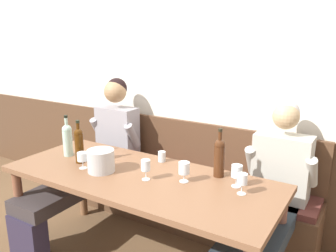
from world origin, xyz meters
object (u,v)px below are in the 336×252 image
(dining_table, at_px, (139,186))
(wine_bottle_green_tall, at_px, (67,139))
(wall_bench, at_px, (186,196))
(wine_bottle_clear_water, at_px, (79,144))
(wine_glass_near_bucket, at_px, (242,180))
(wine_glass_left_end, at_px, (82,157))
(wine_glass_center_rear, at_px, (146,166))
(ice_bucket, at_px, (101,161))
(person_left_seat, at_px, (94,156))
(wine_bottle_amber_mid, at_px, (219,156))
(person_center_left_seat, at_px, (266,204))
(wine_glass_mid_left, at_px, (237,172))
(water_tumbler_center, at_px, (162,157))
(wine_glass_center_front, at_px, (184,169))

(dining_table, bearing_deg, wine_bottle_green_tall, 177.78)
(wall_bench, distance_m, wine_bottle_clear_water, 1.11)
(wine_glass_near_bucket, distance_m, wine_glass_left_end, 1.19)
(wine_bottle_clear_water, xyz_separation_m, wine_glass_center_rear, (0.63, -0.00, -0.05))
(ice_bucket, xyz_separation_m, wine_glass_center_rear, (0.37, 0.05, 0.02))
(ice_bucket, relative_size, wine_bottle_clear_water, 0.58)
(person_left_seat, height_order, wine_bottle_clear_water, person_left_seat)
(wine_bottle_amber_mid, relative_size, wine_glass_center_rear, 2.42)
(person_center_left_seat, relative_size, wine_glass_center_rear, 8.81)
(person_left_seat, bearing_deg, wine_glass_mid_left, -6.44)
(dining_table, relative_size, wine_bottle_amber_mid, 5.73)
(wine_bottle_clear_water, distance_m, water_tumbler_center, 0.65)
(dining_table, xyz_separation_m, wine_glass_left_end, (-0.44, -0.11, 0.17))
(ice_bucket, height_order, water_tumbler_center, ice_bucket)
(wine_glass_mid_left, bearing_deg, wine_glass_center_rear, -158.94)
(wine_glass_left_end, bearing_deg, wine_bottle_clear_water, 143.84)
(water_tumbler_center, bearing_deg, person_left_seat, 177.95)
(person_center_left_seat, height_order, wine_glass_mid_left, person_center_left_seat)
(person_left_seat, distance_m, wine_glass_mid_left, 1.46)
(dining_table, xyz_separation_m, wine_glass_near_bucket, (0.73, 0.10, 0.18))
(person_center_left_seat, distance_m, wine_glass_center_rear, 0.87)
(wine_bottle_amber_mid, distance_m, wine_glass_center_rear, 0.52)
(ice_bucket, height_order, wine_glass_mid_left, ice_bucket)
(wine_bottle_green_tall, relative_size, water_tumbler_center, 4.20)
(person_center_left_seat, distance_m, wine_glass_mid_left, 0.34)
(wine_glass_near_bucket, height_order, wine_glass_left_end, wine_glass_near_bucket)
(wine_bottle_clear_water, distance_m, wine_glass_center_front, 0.88)
(person_center_left_seat, bearing_deg, wine_glass_center_front, -153.07)
(wine_bottle_clear_water, bearing_deg, ice_bucket, -10.29)
(wine_glass_near_bucket, height_order, water_tumbler_center, wine_glass_near_bucket)
(person_center_left_seat, height_order, wine_bottle_amber_mid, person_center_left_seat)
(wine_glass_center_front, bearing_deg, dining_table, -167.87)
(dining_table, bearing_deg, wine_bottle_clear_water, -175.98)
(wine_bottle_amber_mid, bearing_deg, wine_glass_center_front, -128.39)
(wall_bench, relative_size, wine_bottle_clear_water, 6.76)
(person_left_seat, bearing_deg, person_center_left_seat, -0.63)
(wine_bottle_green_tall, relative_size, wine_glass_near_bucket, 2.50)
(dining_table, height_order, wine_glass_center_rear, wine_glass_center_rear)
(wine_bottle_clear_water, height_order, wine_glass_center_front, wine_bottle_clear_water)
(wine_bottle_amber_mid, xyz_separation_m, water_tumbler_center, (-0.50, 0.04, -0.11))
(wine_glass_left_end, distance_m, water_tumbler_center, 0.61)
(ice_bucket, height_order, wine_bottle_amber_mid, wine_bottle_amber_mid)
(wine_bottle_clear_water, xyz_separation_m, wine_glass_mid_left, (1.20, 0.22, -0.05))
(ice_bucket, bearing_deg, wine_glass_center_rear, 7.40)
(person_center_left_seat, bearing_deg, dining_table, -158.56)
(wall_bench, height_order, wine_bottle_amber_mid, wine_bottle_amber_mid)
(wine_glass_left_end, height_order, wine_glass_center_front, wine_glass_center_front)
(person_center_left_seat, relative_size, wine_bottle_amber_mid, 3.64)
(wine_glass_near_bucket, bearing_deg, wine_glass_center_rear, -168.17)
(dining_table, relative_size, wine_glass_center_front, 14.25)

